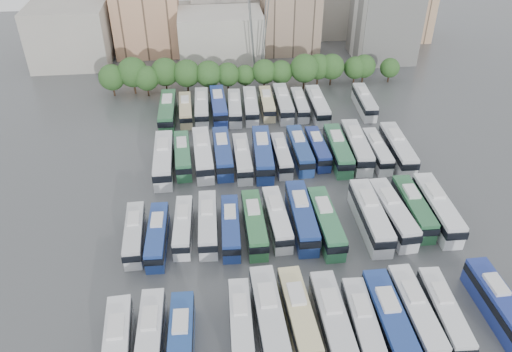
{
  "coord_description": "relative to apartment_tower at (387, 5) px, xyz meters",
  "views": [
    {
      "loc": [
        -10.6,
        -59.53,
        46.41
      ],
      "look_at": [
        -3.61,
        3.7,
        3.0
      ],
      "focal_mm": 35.0,
      "sensor_mm": 36.0,
      "label": 1
    }
  ],
  "objects": [
    {
      "name": "bus_r1_s13",
      "position": [
        -12.41,
        -64.04,
        -10.91
      ],
      "size": [
        3.3,
        13.63,
        4.25
      ],
      "rotation": [
        0.0,
        0.0,
        -0.03
      ],
      "color": "silver",
      "rests_on": "ground"
    },
    {
      "name": "bus_r0_s6",
      "position": [
        -35.71,
        -80.81,
        -11.09
      ],
      "size": [
        3.18,
        12.51,
        3.9
      ],
      "rotation": [
        0.0,
        0.0,
        0.04
      ],
      "color": "beige",
      "rests_on": "ground"
    },
    {
      "name": "bus_r3_s4",
      "position": [
        -42.14,
        -27.24,
        -11.01
      ],
      "size": [
        3.13,
        13.01,
        4.06
      ],
      "rotation": [
        0.0,
        0.0,
        0.02
      ],
      "color": "navy",
      "rests_on": "ground"
    },
    {
      "name": "bus_r2_s8",
      "position": [
        -29.06,
        -45.53,
        -11.09
      ],
      "size": [
        2.89,
        12.41,
        3.88
      ],
      "rotation": [
        0.0,
        0.0,
        0.02
      ],
      "color": "navy",
      "rests_on": "ground"
    },
    {
      "name": "bus_r3_s6",
      "position": [
        -35.71,
        -27.57,
        -11.14
      ],
      "size": [
        3.17,
        12.18,
        3.79
      ],
      "rotation": [
        0.0,
        0.0,
        -0.05
      ],
      "color": "silver",
      "rests_on": "ground"
    },
    {
      "name": "bus_r1_s3",
      "position": [
        -45.38,
        -63.45,
        -11.19
      ],
      "size": [
        2.84,
        11.83,
        3.7
      ],
      "rotation": [
        0.0,
        0.0,
        -0.02
      ],
      "color": "silver",
      "rests_on": "ground"
    },
    {
      "name": "bus_r0_s8",
      "position": [
        -28.9,
        -83.07,
        -11.16
      ],
      "size": [
        3.1,
        12.04,
        3.75
      ],
      "rotation": [
        0.0,
        0.0,
        -0.04
      ],
      "color": "silver",
      "rests_on": "ground"
    },
    {
      "name": "bus_r1_s5",
      "position": [
        -38.95,
        -64.25,
        -11.13
      ],
      "size": [
        2.68,
        12.13,
        3.8
      ],
      "rotation": [
        0.0,
        0.0,
        0.0
      ],
      "color": "#2F6E3E",
      "rests_on": "ground"
    },
    {
      "name": "bus_r2_s12",
      "position": [
        -15.86,
        -46.99,
        -11.25
      ],
      "size": [
        2.64,
        11.43,
        3.57
      ],
      "rotation": [
        0.0,
        0.0,
        -0.01
      ],
      "color": "silver",
      "rests_on": "ground"
    },
    {
      "name": "bus_r3_s9",
      "position": [
        -25.79,
        -27.78,
        -11.31
      ],
      "size": [
        2.69,
        11.03,
        3.44
      ],
      "rotation": [
        0.0,
        0.0,
        -0.03
      ],
      "color": "silver",
      "rests_on": "ground"
    },
    {
      "name": "bus_r2_s6",
      "position": [
        -35.6,
        -46.34,
        -10.9
      ],
      "size": [
        3.66,
        13.77,
        4.28
      ],
      "rotation": [
        0.0,
        0.0,
        -0.05
      ],
      "color": "navy",
      "rests_on": "ground"
    },
    {
      "name": "bus_r0_s9",
      "position": [
        -25.89,
        -83.14,
        -10.93
      ],
      "size": [
        3.01,
        13.43,
        4.21
      ],
      "rotation": [
        0.0,
        0.0,
        -0.01
      ],
      "color": "navy",
      "rests_on": "ground"
    },
    {
      "name": "bus_r0_s1",
      "position": [
        -52.1,
        -82.33,
        -11.14
      ],
      "size": [
        2.85,
        12.12,
        3.79
      ],
      "rotation": [
        0.0,
        0.0,
        -0.02
      ],
      "color": "silver",
      "rests_on": "ground"
    },
    {
      "name": "bus_r1_s6",
      "position": [
        -35.64,
        -63.42,
        -11.19
      ],
      "size": [
        2.98,
        11.84,
        3.69
      ],
      "rotation": [
        0.0,
        0.0,
        0.04
      ],
      "color": "silver",
      "rests_on": "ground"
    },
    {
      "name": "bus_r1_s4",
      "position": [
        -42.27,
        -64.5,
        -11.25
      ],
      "size": [
        2.94,
        11.44,
        3.56
      ],
      "rotation": [
        0.0,
        0.0,
        -0.04
      ],
      "color": "navy",
      "rests_on": "ground"
    },
    {
      "name": "apartment_tower",
      "position": [
        0.0,
        0.0,
        0.0
      ],
      "size": [
        14.0,
        14.0,
        26.0
      ],
      "primitive_type": "cube",
      "color": "silver",
      "rests_on": "ground"
    },
    {
      "name": "bus_r0_s13",
      "position": [
        -12.57,
        -82.02,
        -11.05
      ],
      "size": [
        2.96,
        12.73,
        3.98
      ],
      "rotation": [
        0.0,
        0.0,
        0.02
      ],
      "color": "navy",
      "rests_on": "ground"
    },
    {
      "name": "bus_r1_s8",
      "position": [
        -29.03,
        -65.13,
        -11.03
      ],
      "size": [
        3.02,
        12.81,
        4.01
      ],
      "rotation": [
        0.0,
        0.0,
        0.02
      ],
      "color": "#307249",
      "rests_on": "ground"
    },
    {
      "name": "bus_r3_s13",
      "position": [
        -12.56,
        -28.33,
        -11.14
      ],
      "size": [
        3.26,
        12.2,
        3.79
      ],
      "rotation": [
        0.0,
        0.0,
        -0.05
      ],
      "color": "silver",
      "rests_on": "ground"
    },
    {
      "name": "bus_r3_s5",
      "position": [
        -38.96,
        -27.94,
        -11.21
      ],
      "size": [
        3.06,
        11.74,
        3.65
      ],
      "rotation": [
        0.0,
        0.0,
        -0.05
      ],
      "color": "silver",
      "rests_on": "ground"
    },
    {
      "name": "bus_r0_s2",
      "position": [
        -48.81,
        -83.12,
        -11.15
      ],
      "size": [
        3.0,
        12.11,
        3.77
      ],
      "rotation": [
        0.0,
        0.0,
        -0.03
      ],
      "color": "navy",
      "rests_on": "ground"
    },
    {
      "name": "bus_r3_s7",
      "position": [
        -32.31,
        -26.65,
        -11.28
      ],
      "size": [
        2.76,
        11.23,
        3.5
      ],
      "rotation": [
        0.0,
        0.0,
        -0.03
      ],
      "color": "beige",
      "rests_on": "ground"
    },
    {
      "name": "bus_r2_s10",
      "position": [
        -22.58,
        -46.38,
        -11.0
      ],
      "size": [
        3.26,
        13.08,
        4.08
      ],
      "rotation": [
        0.0,
        0.0,
        -0.03
      ],
      "color": "#2E6C46",
      "rests_on": "ground"
    },
    {
      "name": "bus_r3_s2",
      "position": [
        -48.69,
        -27.67,
        -11.29
      ],
      "size": [
        2.7,
        11.17,
        3.49
      ],
      "rotation": [
        0.0,
        0.0,
        0.02
      ],
      "color": "#C6B488",
      "rests_on": "ground"
    },
    {
      "name": "bus_r2_s13",
      "position": [
        -12.36,
        -47.31,
        -10.93
      ],
      "size": [
        3.42,
        13.52,
        4.21
      ],
      "rotation": [
        0.0,
        0.0,
        -0.04
      ],
      "color": "silver",
      "rests_on": "ground"
    },
    {
      "name": "bus_r1_s7",
      "position": [
        -32.16,
        -63.63,
        -10.95
      ],
      "size": [
        3.08,
        13.32,
        4.17
      ],
      "rotation": [
        0.0,
        0.0,
        -0.01
      ],
      "color": "navy",
      "rests_on": "ground"
    },
    {
      "name": "bus_r3_s3",
      "position": [
        -45.48,
        -27.19,
        -11.11
      ],
      "size": [
        2.85,
        12.29,
        3.84
      ],
      "rotation": [
        0.0,
        0.0,
        -0.01
      ],
      "color": "silver",
      "rests_on": "ground"
    },
    {
      "name": "bus_r2_s7",
      "position": [
        -32.43,
        -46.55,
        -11.31
      ],
      "size": [
        2.46,
        11.0,
        3.45
      ],
      "rotation": [
        0.0,
        0.0,
        0.01
      ],
      "color": "silver",
      "rests_on": "ground"
    },
    {
      "name": "bus_r1_s0",
      "position": [
        -55.38,
        -64.44,
        -11.3
      ],
      "size": [
        2.73,
        11.11,
        3.47
      ],
      "rotation": [
        0.0,
        0.0,
        0.03
      ],
      "color": "silver",
      "rests_on": "ground"
    },
    {
      "name": "bus_r0_s11",
      "position": [
        -19.27,
        -82.21,
        -11.19
      ],
      "size": [
        3.14,
        11.85,
        3.68
      ],
      "rotation": [
        0.0,
        0.0,
        -0.05
      ],
      "color": "silver",
      "rests_on": "ground"
    },
    {
      "name": "bus_r1_s10",
      "position": [
        -22.51,
        -64.69,
        -10.89
      ],
      "size": [
        3.19,
        13.71,
        4.29
      ],
      "rotation": [
        0.0,
        0.0,
        -0.02
      ],
      "color": "silver",
      "rests_on": "ground"
    },
    {
      "name": "bus_r0_s0",
      "position": [
        -55.44,
        -83.15,
        -11.1
      ],
      "size": [
        3.32,
        12.48,
        3.88
      ],
      "rotation": [
        0.0,
        0.0,
        0.05
      ],
      "color": "silver",
      "rests_on": "ground"
    },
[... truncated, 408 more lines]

